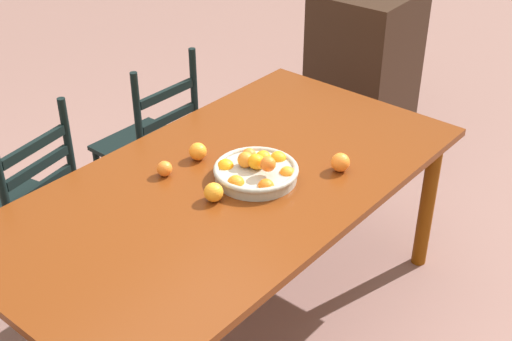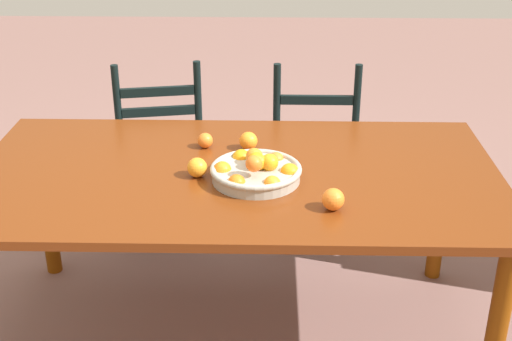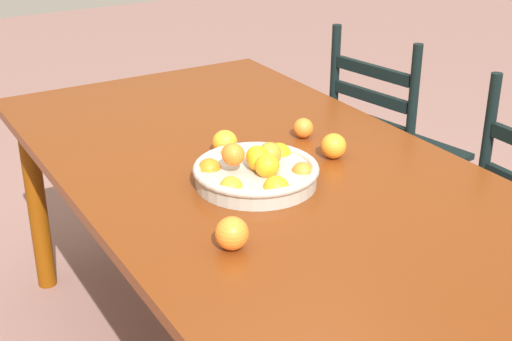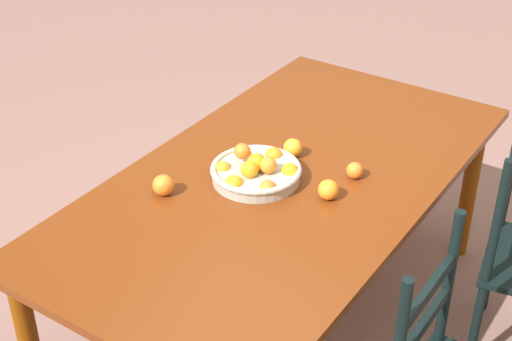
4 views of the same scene
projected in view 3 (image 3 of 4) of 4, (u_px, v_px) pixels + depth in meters
The scene contains 7 objects.
dining_table at pixel (264, 193), 2.15m from camera, with size 2.06×1.09×0.77m.
chair_by_cabinet at pixel (390, 153), 2.99m from camera, with size 0.52×0.52×0.99m.
fruit_bowl at pixel (256, 171), 2.00m from camera, with size 0.35×0.35×0.13m.
orange_loose_0 at pixel (334, 146), 2.17m from camera, with size 0.08×0.08×0.08m, color orange.
orange_loose_1 at pixel (225, 143), 2.19m from camera, with size 0.08×0.08×0.08m, color orange.
orange_loose_2 at pixel (303, 128), 2.32m from camera, with size 0.06×0.06×0.06m, color orange.
orange_loose_3 at pixel (232, 233), 1.68m from camera, with size 0.08×0.08×0.08m, color orange.
Camera 3 is at (1.65, -1.00, 1.64)m, focal length 51.28 mm.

